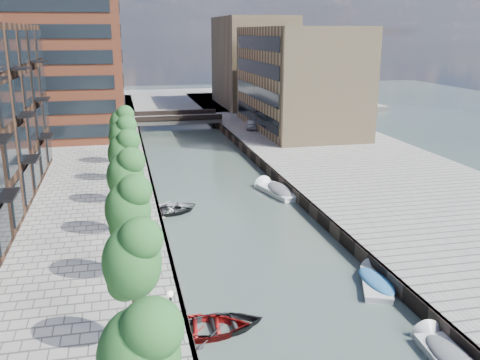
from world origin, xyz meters
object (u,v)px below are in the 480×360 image
object	(u,v)px
sloop_4	(166,214)
motorboat_3	(375,281)
tree_3	(125,173)
sloop_1	(220,330)
sloop_2	(202,333)
tree_4	(124,151)
bridge	(177,119)
tree_2	(128,206)
motorboat_4	(276,191)
tree_6	(121,123)
car	(252,124)
sloop_3	(173,210)
motorboat_1	(449,358)
tree_5	(122,135)
tree_0	(139,352)
tree_1	(132,257)

from	to	relation	value
sloop_4	motorboat_3	xyz separation A→B (m)	(10.90, -15.40, 0.18)
tree_3	sloop_1	xyz separation A→B (m)	(4.12, -11.70, -5.31)
sloop_2	sloop_1	bearing A→B (deg)	-75.62
tree_4	sloop_2	xyz separation A→B (m)	(3.18, -18.84, -5.31)
motorboat_3	bridge	bearing A→B (deg)	95.63
tree_2	motorboat_4	size ratio (longest dim) A/B	0.99
tree_6	car	bearing A→B (deg)	43.07
motorboat_4	sloop_3	bearing A→B (deg)	-163.86
motorboat_1	bridge	bearing A→B (deg)	94.67
tree_4	tree_5	bearing A→B (deg)	90.00
tree_4	tree_5	size ratio (longest dim) A/B	1.00
motorboat_1	car	size ratio (longest dim) A/B	1.23
tree_3	sloop_3	distance (m)	9.80
bridge	motorboat_3	world-z (taller)	bridge
tree_4	tree_5	xyz separation A→B (m)	(0.00, 7.00, 0.00)
sloop_3	motorboat_4	distance (m)	10.25
tree_0	car	xyz separation A→B (m)	(18.12, 58.94, -3.62)
tree_1	sloop_4	size ratio (longest dim) A/B	1.33
tree_0	motorboat_3	distance (m)	19.25
sloop_4	tree_3	bearing A→B (deg)	155.00
bridge	tree_1	size ratio (longest dim) A/B	2.18
tree_5	motorboat_4	size ratio (longest dim) A/B	0.99
tree_0	motorboat_1	bearing A→B (deg)	17.62
tree_5	sloop_3	xyz separation A→B (m)	(3.71, -6.64, -5.31)
car	tree_5	bearing A→B (deg)	-113.95
tree_0	motorboat_4	distance (m)	34.40
bridge	tree_0	xyz separation A→B (m)	(-8.50, -68.00, 3.92)
sloop_2	sloop_4	distance (m)	18.42
bridge	tree_0	distance (m)	68.64
tree_2	tree_6	world-z (taller)	same
motorboat_4	tree_5	bearing A→B (deg)	164.36
tree_3	sloop_2	world-z (taller)	tree_3
motorboat_1	tree_6	bearing A→B (deg)	110.00
tree_0	tree_6	world-z (taller)	same
bridge	car	xyz separation A→B (m)	(9.62, -9.06, 0.30)
tree_3	motorboat_4	distance (m)	17.71
car	bridge	bearing A→B (deg)	149.90
tree_1	motorboat_4	bearing A→B (deg)	60.75
sloop_1	motorboat_4	world-z (taller)	motorboat_4
tree_1	sloop_1	world-z (taller)	tree_1
sloop_2	motorboat_3	size ratio (longest dim) A/B	1.04
tree_1	tree_6	size ratio (longest dim) A/B	1.00
tree_2	sloop_3	world-z (taller)	tree_2
bridge	motorboat_4	world-z (taller)	bridge
tree_3	sloop_4	bearing A→B (deg)	64.75
tree_2	tree_6	bearing A→B (deg)	90.00
tree_4	motorboat_1	world-z (taller)	tree_4
bridge	sloop_1	world-z (taller)	bridge
sloop_2	motorboat_4	world-z (taller)	motorboat_4
tree_0	tree_3	xyz separation A→B (m)	(0.00, 21.00, 0.00)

